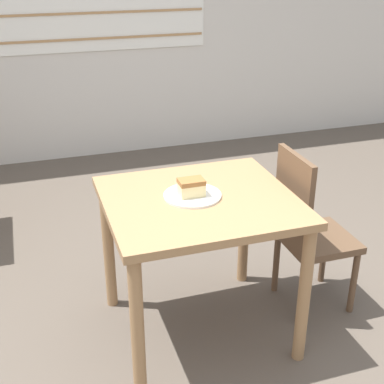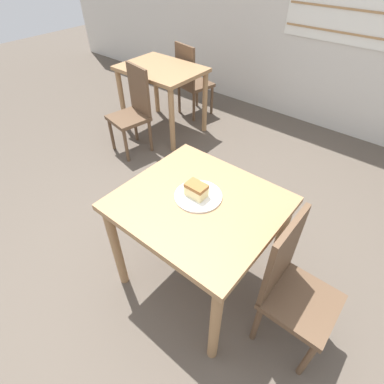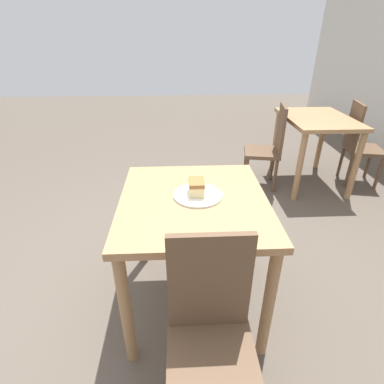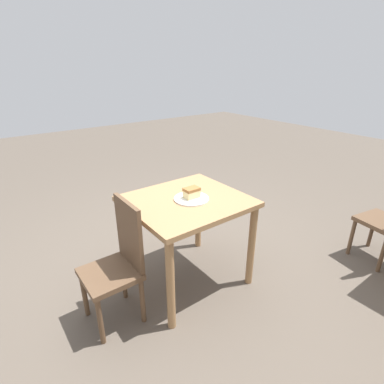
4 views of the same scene
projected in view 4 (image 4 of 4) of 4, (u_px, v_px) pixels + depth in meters
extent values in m
plane|color=brown|center=(179.00, 263.00, 2.88)|extent=(14.00, 14.00, 0.00)
cube|color=#9E754C|center=(187.00, 201.00, 2.37)|extent=(0.90, 0.82, 0.04)
cylinder|color=#9E754C|center=(198.00, 214.00, 3.01)|extent=(0.06, 0.06, 0.74)
cylinder|color=#9E754C|center=(125.00, 240.00, 2.57)|extent=(0.06, 0.06, 0.74)
cylinder|color=#9E754C|center=(251.00, 246.00, 2.48)|extent=(0.06, 0.06, 0.74)
cylinder|color=#9E754C|center=(171.00, 286.00, 2.04)|extent=(0.06, 0.06, 0.74)
cube|color=brown|center=(110.00, 274.00, 2.10)|extent=(0.37, 0.37, 0.04)
cylinder|color=brown|center=(84.00, 294.00, 2.21)|extent=(0.04, 0.04, 0.38)
cylinder|color=brown|center=(100.00, 321.00, 1.98)|extent=(0.04, 0.04, 0.38)
cylinder|color=brown|center=(124.00, 278.00, 2.38)|extent=(0.04, 0.04, 0.38)
cylinder|color=brown|center=(142.00, 301.00, 2.15)|extent=(0.04, 0.04, 0.38)
cube|color=brown|center=(129.00, 233.00, 2.09)|extent=(0.03, 0.35, 0.50)
cube|color=brown|center=(382.00, 222.00, 2.79)|extent=(0.43, 0.43, 0.04)
cylinder|color=brown|center=(372.00, 230.00, 3.07)|extent=(0.04, 0.04, 0.38)
cylinder|color=brown|center=(352.00, 237.00, 2.94)|extent=(0.04, 0.04, 0.38)
cylinder|color=brown|center=(382.00, 254.00, 2.68)|extent=(0.04, 0.04, 0.38)
cylinder|color=white|center=(191.00, 199.00, 2.36)|extent=(0.28, 0.28, 0.01)
cube|color=beige|center=(192.00, 194.00, 2.35)|extent=(0.12, 0.08, 0.06)
cube|color=#936033|center=(192.00, 189.00, 2.34)|extent=(0.12, 0.08, 0.02)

